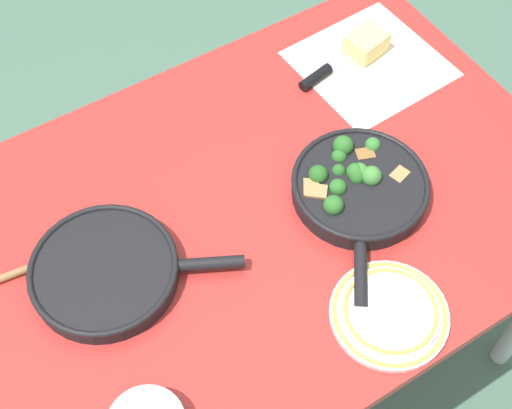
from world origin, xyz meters
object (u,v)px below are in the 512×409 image
grater_knife (333,66)px  cheese_block (366,44)px  dinner_plate_stack (390,313)px  skillet_broccoli (358,186)px  skillet_eggs (106,271)px  wooden_spoon (28,268)px

grater_knife → cheese_block: 0.09m
grater_knife → dinner_plate_stack: size_ratio=1.33×
grater_knife → cheese_block: cheese_block is taller
skillet_broccoli → cheese_block: size_ratio=3.57×
grater_knife → dinner_plate_stack: bearing=-127.4°
skillet_eggs → grater_knife: bearing=45.5°
cheese_block → grater_knife: bearing=-178.2°
wooden_spoon → grater_knife: grater_knife is taller
cheese_block → skillet_eggs: bearing=-164.0°
wooden_spoon → grater_knife: 0.79m
cheese_block → dinner_plate_stack: bearing=-123.3°
dinner_plate_stack → skillet_broccoli: bearing=65.9°
wooden_spoon → dinner_plate_stack: (0.51, -0.43, 0.01)m
skillet_broccoli → skillet_eggs: size_ratio=0.95×
cheese_block → dinner_plate_stack: (-0.36, -0.55, -0.01)m
skillet_broccoli → wooden_spoon: bearing=-70.1°
skillet_broccoli → cheese_block: bearing=176.9°
skillet_broccoli → dinner_plate_stack: bearing=12.2°
skillet_broccoli → wooden_spoon: (-0.62, 0.18, -0.02)m
cheese_block → dinner_plate_stack: 0.66m
cheese_block → dinner_plate_stack: cheese_block is taller
grater_knife → cheese_block: (0.09, 0.00, 0.02)m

